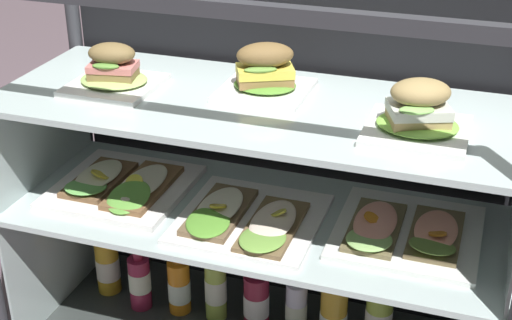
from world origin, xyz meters
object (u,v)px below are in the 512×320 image
object	(u,v)px
juice_bottle_near_post	(107,262)
juice_bottle_front_right_end	(296,306)
open_sandwich_tray_mid_left	(247,219)
open_sandwich_tray_near_left_corner	(404,232)
juice_bottle_back_center	(140,281)
juice_bottle_front_middle	(334,313)
open_sandwich_tray_mid_right	(122,185)
plated_roll_sandwich_near_left_corner	(264,75)
juice_bottle_front_fourth	(179,286)
plated_roll_sandwich_mid_right	(113,73)
juice_bottle_back_left	(379,317)
juice_bottle_front_left_end	(256,300)
juice_bottle_tucked_behind	(216,289)
plated_roll_sandwich_far_right	(418,115)

from	to	relation	value
juice_bottle_near_post	juice_bottle_front_right_end	xyz separation A→B (m)	(0.56, -0.00, -0.01)
open_sandwich_tray_mid_left	open_sandwich_tray_near_left_corner	size ratio (longest dim) A/B	1.03
juice_bottle_back_center	juice_bottle_front_middle	size ratio (longest dim) A/B	0.91
juice_bottle_front_right_end	juice_bottle_front_middle	xyz separation A→B (m)	(0.10, -0.01, 0.01)
open_sandwich_tray_mid_right	open_sandwich_tray_mid_left	xyz separation A→B (m)	(0.35, -0.05, -0.00)
open_sandwich_tray_mid_left	juice_bottle_back_center	size ratio (longest dim) A/B	1.66
open_sandwich_tray_mid_right	juice_bottle_front_middle	xyz separation A→B (m)	(0.54, 0.08, -0.32)
juice_bottle_near_post	juice_bottle_back_center	distance (m)	0.13
plated_roll_sandwich_near_left_corner	juice_bottle_front_fourth	distance (m)	0.69
plated_roll_sandwich_mid_right	juice_bottle_back_left	size ratio (longest dim) A/B	0.81
juice_bottle_front_left_end	juice_bottle_back_left	size ratio (longest dim) A/B	0.84
juice_bottle_tucked_behind	juice_bottle_front_left_end	world-z (taller)	juice_bottle_tucked_behind
open_sandwich_tray_mid_right	juice_bottle_near_post	size ratio (longest dim) A/B	1.35
juice_bottle_tucked_behind	juice_bottle_front_left_end	bearing A→B (deg)	0.33
open_sandwich_tray_mid_left	juice_bottle_tucked_behind	size ratio (longest dim) A/B	1.53
juice_bottle_near_post	juice_bottle_front_middle	xyz separation A→B (m)	(0.66, -0.01, -0.00)
plated_roll_sandwich_mid_right	juice_bottle_near_post	bearing A→B (deg)	142.60
juice_bottle_near_post	juice_bottle_back_left	size ratio (longest dim) A/B	0.99
plated_roll_sandwich_mid_right	juice_bottle_front_fourth	distance (m)	0.65
open_sandwich_tray_mid_right	plated_roll_sandwich_near_left_corner	bearing A→B (deg)	11.66
plated_roll_sandwich_near_left_corner	open_sandwich_tray_mid_left	size ratio (longest dim) A/B	0.59
juice_bottle_tucked_behind	plated_roll_sandwich_far_right	bearing A→B (deg)	-13.79
open_sandwich_tray_near_left_corner	juice_bottle_back_center	xyz separation A→B (m)	(-0.71, 0.04, -0.33)
plated_roll_sandwich_far_right	open_sandwich_tray_mid_left	size ratio (longest dim) A/B	0.62
plated_roll_sandwich_far_right	juice_bottle_front_middle	xyz separation A→B (m)	(-0.17, 0.13, -0.63)
juice_bottle_front_left_end	juice_bottle_front_right_end	xyz separation A→B (m)	(0.11, 0.01, -0.00)
juice_bottle_front_fourth	juice_bottle_front_left_end	xyz separation A→B (m)	(0.22, 0.01, 0.00)
juice_bottle_near_post	juice_bottle_back_center	size ratio (longest dim) A/B	1.19
open_sandwich_tray_near_left_corner	juice_bottle_front_fourth	world-z (taller)	open_sandwich_tray_near_left_corner
plated_roll_sandwich_far_right	open_sandwich_tray_mid_left	xyz separation A→B (m)	(-0.36, -0.01, -0.31)
plated_roll_sandwich_far_right	juice_bottle_front_fourth	size ratio (longest dim) A/B	1.02
juice_bottle_back_center	juice_bottle_front_right_end	xyz separation A→B (m)	(0.44, 0.04, -0.00)
juice_bottle_back_center	juice_bottle_near_post	bearing A→B (deg)	162.46
open_sandwich_tray_mid_left	open_sandwich_tray_near_left_corner	bearing A→B (deg)	10.24
plated_roll_sandwich_far_right	juice_bottle_back_center	xyz separation A→B (m)	(-0.71, 0.10, -0.64)
juice_bottle_back_center	juice_bottle_front_middle	distance (m)	0.54
juice_bottle_tucked_behind	juice_bottle_front_right_end	distance (m)	0.22
juice_bottle_front_fourth	juice_bottle_back_left	distance (m)	0.55
plated_roll_sandwich_mid_right	plated_roll_sandwich_near_left_corner	size ratio (longest dim) A/B	1.00
juice_bottle_back_left	open_sandwich_tray_mid_left	bearing A→B (deg)	-154.82
juice_bottle_front_fourth	juice_bottle_tucked_behind	world-z (taller)	juice_bottle_tucked_behind
open_sandwich_tray_near_left_corner	juice_bottle_front_left_end	bearing A→B (deg)	169.78
plated_roll_sandwich_near_left_corner	open_sandwich_tray_near_left_corner	world-z (taller)	plated_roll_sandwich_near_left_corner
juice_bottle_near_post	juice_bottle_front_fourth	world-z (taller)	juice_bottle_near_post
juice_bottle_tucked_behind	open_sandwich_tray_near_left_corner	bearing A→B (deg)	-7.76
open_sandwich_tray_mid_left	juice_bottle_back_center	distance (m)	0.49
open_sandwich_tray_mid_left	juice_bottle_tucked_behind	world-z (taller)	open_sandwich_tray_mid_left
plated_roll_sandwich_near_left_corner	open_sandwich_tray_near_left_corner	bearing A→B (deg)	-9.60
plated_roll_sandwich_near_left_corner	juice_bottle_back_left	distance (m)	0.69
open_sandwich_tray_near_left_corner	juice_bottle_front_right_end	distance (m)	0.43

